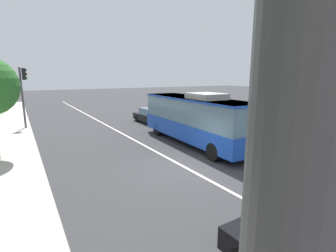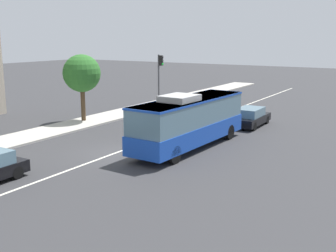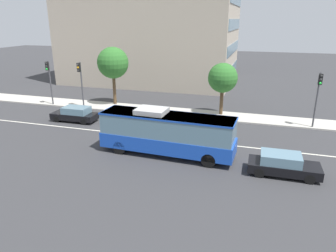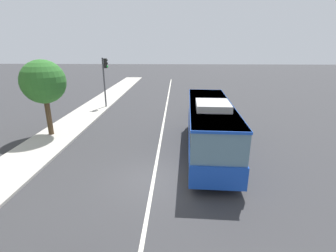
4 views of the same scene
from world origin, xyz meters
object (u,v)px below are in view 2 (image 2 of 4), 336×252
traffic_light_near_corner (160,72)px  sedan_black_ahead (250,117)px  street_tree_kerbside_centre (82,74)px  transit_bus (189,119)px

traffic_light_near_corner → sedan_black_ahead: bearing=-18.2°
traffic_light_near_corner → street_tree_kerbside_centre: 8.95m
traffic_light_near_corner → street_tree_kerbside_centre: size_ratio=0.95×
traffic_light_near_corner → street_tree_kerbside_centre: street_tree_kerbside_centre is taller
transit_bus → street_tree_kerbside_centre: (2.52, 11.26, 2.14)m
transit_bus → sedan_black_ahead: transit_bus is taller
sedan_black_ahead → street_tree_kerbside_centre: bearing=114.2°
transit_bus → traffic_light_near_corner: size_ratio=1.94×
transit_bus → traffic_light_near_corner: (11.27, 9.45, 1.75)m
street_tree_kerbside_centre → sedan_black_ahead: bearing=-65.2°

